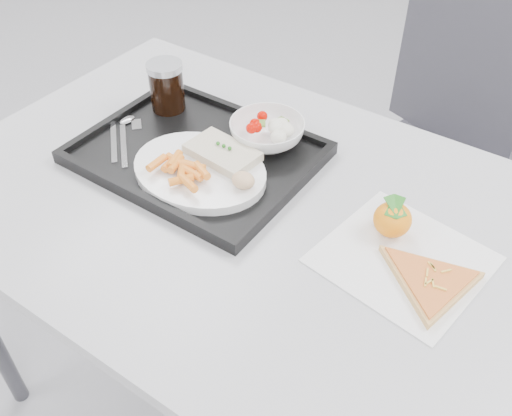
{
  "coord_description": "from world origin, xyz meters",
  "views": [
    {
      "loc": [
        0.46,
        -0.35,
        1.45
      ],
      "look_at": [
        0.04,
        0.27,
        0.77
      ],
      "focal_mm": 40.0,
      "sensor_mm": 36.0,
      "label": 1
    }
  ],
  "objects_px": {
    "cola_glass": "(166,86)",
    "salad_bowl": "(267,132)",
    "dinner_plate": "(200,171)",
    "pizza_slice": "(430,281)",
    "tray": "(197,154)",
    "tangerine": "(392,219)",
    "table": "(249,225)",
    "chair": "(435,139)"
  },
  "relations": [
    {
      "from": "salad_bowl",
      "to": "chair",
      "type": "bearing_deg",
      "value": 69.92
    },
    {
      "from": "tray",
      "to": "tangerine",
      "type": "distance_m",
      "value": 0.41
    },
    {
      "from": "tray",
      "to": "table",
      "type": "bearing_deg",
      "value": -15.58
    },
    {
      "from": "tray",
      "to": "dinner_plate",
      "type": "height_order",
      "value": "dinner_plate"
    },
    {
      "from": "table",
      "to": "tray",
      "type": "xyz_separation_m",
      "value": [
        -0.16,
        0.04,
        0.08
      ]
    },
    {
      "from": "dinner_plate",
      "to": "tangerine",
      "type": "bearing_deg",
      "value": 11.33
    },
    {
      "from": "table",
      "to": "pizza_slice",
      "type": "bearing_deg",
      "value": -0.95
    },
    {
      "from": "cola_glass",
      "to": "pizza_slice",
      "type": "height_order",
      "value": "cola_glass"
    },
    {
      "from": "cola_glass",
      "to": "tangerine",
      "type": "height_order",
      "value": "cola_glass"
    },
    {
      "from": "dinner_plate",
      "to": "pizza_slice",
      "type": "height_order",
      "value": "dinner_plate"
    },
    {
      "from": "chair",
      "to": "dinner_plate",
      "type": "bearing_deg",
      "value": -109.08
    },
    {
      "from": "dinner_plate",
      "to": "salad_bowl",
      "type": "relative_size",
      "value": 1.78
    },
    {
      "from": "cola_glass",
      "to": "salad_bowl",
      "type": "bearing_deg",
      "value": 4.04
    },
    {
      "from": "dinner_plate",
      "to": "table",
      "type": "bearing_deg",
      "value": 4.17
    },
    {
      "from": "tray",
      "to": "salad_bowl",
      "type": "distance_m",
      "value": 0.15
    },
    {
      "from": "chair",
      "to": "tray",
      "type": "bearing_deg",
      "value": -114.33
    },
    {
      "from": "salad_bowl",
      "to": "pizza_slice",
      "type": "xyz_separation_m",
      "value": [
        0.42,
        -0.16,
        -0.03
      ]
    },
    {
      "from": "salad_bowl",
      "to": "dinner_plate",
      "type": "bearing_deg",
      "value": -105.66
    },
    {
      "from": "salad_bowl",
      "to": "cola_glass",
      "type": "bearing_deg",
      "value": -175.96
    },
    {
      "from": "salad_bowl",
      "to": "cola_glass",
      "type": "relative_size",
      "value": 1.41
    },
    {
      "from": "table",
      "to": "tangerine",
      "type": "height_order",
      "value": "tangerine"
    },
    {
      "from": "dinner_plate",
      "to": "tangerine",
      "type": "xyz_separation_m",
      "value": [
        0.36,
        0.07,
        0.01
      ]
    },
    {
      "from": "dinner_plate",
      "to": "cola_glass",
      "type": "relative_size",
      "value": 2.5
    },
    {
      "from": "pizza_slice",
      "to": "tray",
      "type": "bearing_deg",
      "value": 174.42
    },
    {
      "from": "chair",
      "to": "table",
      "type": "bearing_deg",
      "value": -101.01
    },
    {
      "from": "cola_glass",
      "to": "pizza_slice",
      "type": "relative_size",
      "value": 0.44
    },
    {
      "from": "dinner_plate",
      "to": "pizza_slice",
      "type": "bearing_deg",
      "value": 0.24
    },
    {
      "from": "dinner_plate",
      "to": "salad_bowl",
      "type": "height_order",
      "value": "salad_bowl"
    },
    {
      "from": "pizza_slice",
      "to": "dinner_plate",
      "type": "bearing_deg",
      "value": -179.76
    },
    {
      "from": "tray",
      "to": "chair",
      "type": "bearing_deg",
      "value": 65.67
    },
    {
      "from": "salad_bowl",
      "to": "cola_glass",
      "type": "xyz_separation_m",
      "value": [
        -0.25,
        -0.02,
        0.03
      ]
    },
    {
      "from": "salad_bowl",
      "to": "cola_glass",
      "type": "distance_m",
      "value": 0.25
    },
    {
      "from": "table",
      "to": "chair",
      "type": "relative_size",
      "value": 1.29
    },
    {
      "from": "tray",
      "to": "dinner_plate",
      "type": "xyz_separation_m",
      "value": [
        0.05,
        -0.05,
        0.02
      ]
    },
    {
      "from": "tangerine",
      "to": "salad_bowl",
      "type": "bearing_deg",
      "value": 164.17
    },
    {
      "from": "salad_bowl",
      "to": "cola_glass",
      "type": "height_order",
      "value": "cola_glass"
    },
    {
      "from": "table",
      "to": "cola_glass",
      "type": "relative_size",
      "value": 11.11
    },
    {
      "from": "table",
      "to": "cola_glass",
      "type": "xyz_separation_m",
      "value": [
        -0.31,
        0.14,
        0.14
      ]
    },
    {
      "from": "cola_glass",
      "to": "dinner_plate",
      "type": "bearing_deg",
      "value": -35.25
    },
    {
      "from": "chair",
      "to": "cola_glass",
      "type": "bearing_deg",
      "value": -128.74
    },
    {
      "from": "tray",
      "to": "salad_bowl",
      "type": "bearing_deg",
      "value": 48.78
    },
    {
      "from": "chair",
      "to": "cola_glass",
      "type": "relative_size",
      "value": 8.61
    }
  ]
}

